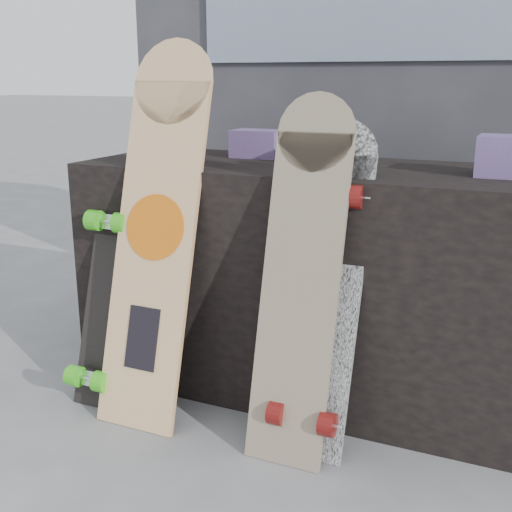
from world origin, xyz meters
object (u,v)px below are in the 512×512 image
at_px(longboard_cascadia, 323,283).
at_px(longboard_celtic, 302,268).
at_px(skateboard_dark, 107,286).
at_px(vendor_table, 314,279).
at_px(longboard_geisha, 157,222).

bearing_deg(longboard_cascadia, longboard_celtic, -131.07).
bearing_deg(longboard_celtic, skateboard_dark, 178.80).
distance_m(vendor_table, longboard_geisha, 0.59).
height_order(vendor_table, longboard_cascadia, longboard_cascadia).
height_order(vendor_table, skateboard_dark, vendor_table).
height_order(longboard_geisha, longboard_celtic, longboard_geisha).
xyz_separation_m(vendor_table, skateboard_dark, (-0.61, -0.36, 0.00)).
distance_m(longboard_celtic, longboard_cascadia, 0.09).
distance_m(vendor_table, skateboard_dark, 0.71).
bearing_deg(skateboard_dark, longboard_celtic, -1.20).
relative_size(longboard_geisha, longboard_celtic, 1.15).
bearing_deg(longboard_cascadia, longboard_geisha, -177.95).
xyz_separation_m(longboard_celtic, longboard_cascadia, (0.05, 0.05, -0.06)).
xyz_separation_m(longboard_geisha, longboard_cascadia, (0.56, 0.02, -0.14)).
relative_size(longboard_geisha, longboard_cascadia, 1.24).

